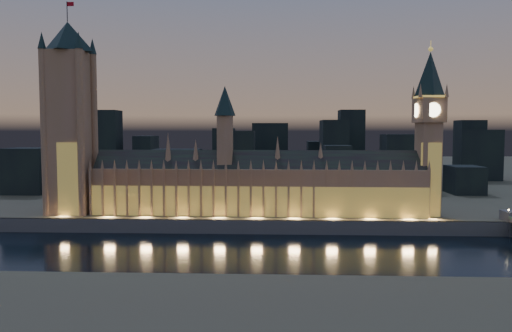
{
  "coord_description": "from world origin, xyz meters",
  "views": [
    {
      "loc": [
        18.02,
        -240.41,
        58.68
      ],
      "look_at": [
        5.0,
        55.0,
        38.0
      ],
      "focal_mm": 35.0,
      "sensor_mm": 36.0,
      "label": 1
    }
  ],
  "objects": [
    {
      "name": "ground_plane",
      "position": [
        0.0,
        0.0,
        0.0
      ],
      "size": [
        2000.0,
        2000.0,
        0.0
      ],
      "primitive_type": "plane",
      "color": "black",
      "rests_on": "ground"
    },
    {
      "name": "north_bank",
      "position": [
        0.0,
        520.0,
        4.0
      ],
      "size": [
        2000.0,
        960.0,
        8.0
      ],
      "primitive_type": "cube",
      "color": "brown",
      "rests_on": "ground"
    },
    {
      "name": "embankment_wall",
      "position": [
        0.0,
        41.0,
        4.0
      ],
      "size": [
        2000.0,
        2.5,
        8.0
      ],
      "primitive_type": "cube",
      "color": "#535355",
      "rests_on": "ground"
    },
    {
      "name": "palace_of_westminster",
      "position": [
        4.9,
        61.74,
        26.37
      ],
      "size": [
        202.0,
        23.52,
        78.0
      ],
      "color": "#9B784D",
      "rests_on": "north_bank"
    },
    {
      "name": "victoria_tower",
      "position": [
        -110.0,
        61.93,
        72.17
      ],
      "size": [
        31.68,
        31.68,
        129.02
      ],
      "color": "#9B784D",
      "rests_on": "north_bank"
    },
    {
      "name": "elizabeth_tower",
      "position": [
        108.0,
        61.92,
        65.9
      ],
      "size": [
        18.0,
        18.0,
        104.04
      ],
      "color": "#9B784D",
      "rests_on": "north_bank"
    },
    {
      "name": "city_backdrop",
      "position": [
        37.34,
        247.43,
        30.96
      ],
      "size": [
        484.47,
        215.63,
        73.48
      ],
      "color": "black",
      "rests_on": "north_bank"
    }
  ]
}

